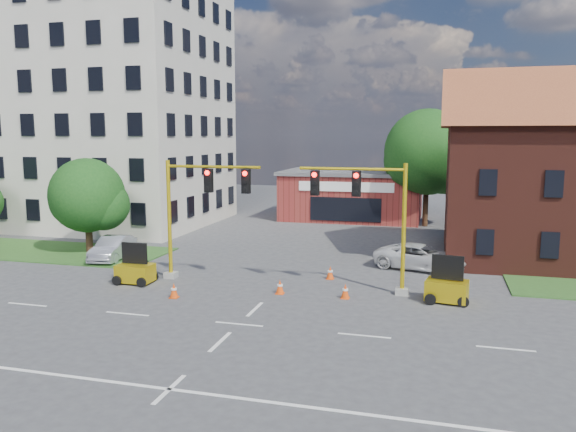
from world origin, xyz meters
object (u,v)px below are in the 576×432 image
object	(u,v)px
signal_mast_west	(198,205)
signal_mast_east	(369,211)
trailer_west	(135,271)
pickup_white	(420,257)
trailer_east	(447,288)

from	to	relation	value
signal_mast_west	signal_mast_east	size ratio (longest dim) A/B	1.00
signal_mast_east	trailer_west	size ratio (longest dim) A/B	3.10
trailer_west	pickup_white	size ratio (longest dim) A/B	0.40
trailer_west	trailer_east	xyz separation A→B (m)	(15.26, 0.73, 0.02)
signal_mast_west	signal_mast_east	bearing A→B (deg)	0.00
trailer_west	trailer_east	size ratio (longest dim) A/B	0.97
trailer_east	signal_mast_west	bearing A→B (deg)	-174.24
trailer_west	pickup_white	distance (m)	15.48
signal_mast_east	trailer_east	size ratio (longest dim) A/B	3.02
signal_mast_east	trailer_east	bearing A→B (deg)	-11.32
trailer_east	pickup_white	bearing A→B (deg)	111.91
signal_mast_east	pickup_white	xyz separation A→B (m)	(2.28, 5.41, -3.22)
signal_mast_west	trailer_west	xyz separation A→B (m)	(-2.88, -1.46, -3.29)
trailer_west	pickup_white	xyz separation A→B (m)	(13.87, 6.87, 0.07)
trailer_east	signal_mast_east	bearing A→B (deg)	177.83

